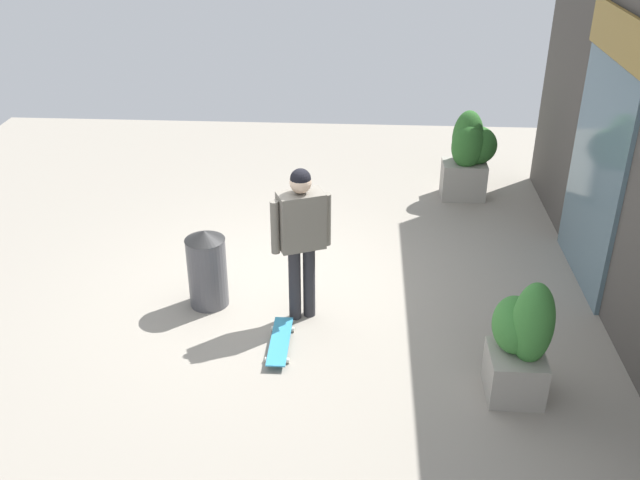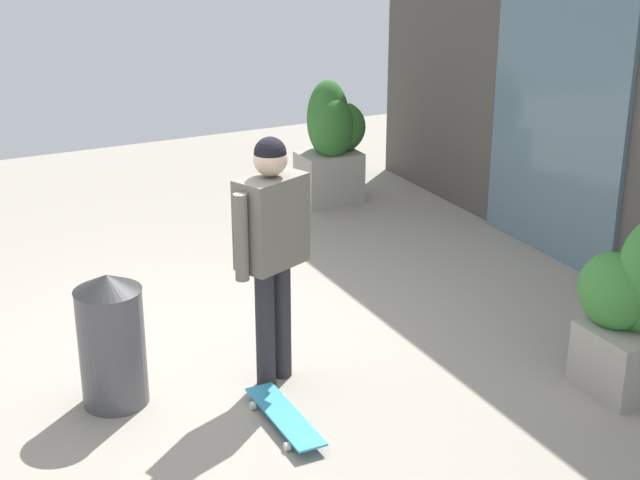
% 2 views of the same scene
% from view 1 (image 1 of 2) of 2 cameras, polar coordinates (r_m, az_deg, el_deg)
% --- Properties ---
extents(ground_plane, '(12.00, 12.00, 0.00)m').
position_cam_1_polar(ground_plane, '(8.27, -2.29, -4.19)').
color(ground_plane, gray).
extents(building_facade, '(7.15, 0.31, 3.54)m').
position_cam_1_polar(building_facade, '(7.97, 23.60, 6.21)').
color(building_facade, '#4C4742').
rests_on(building_facade, ground_plane).
extents(skateboarder, '(0.42, 0.60, 1.72)m').
position_cam_1_polar(skateboarder, '(7.34, -1.50, 0.88)').
color(skateboarder, '#28282D').
rests_on(skateboarder, ground_plane).
extents(skateboard, '(0.83, 0.24, 0.08)m').
position_cam_1_polar(skateboard, '(7.39, -3.19, -8.01)').
color(skateboard, teal).
rests_on(skateboard, ground_plane).
extents(planter_box_left, '(0.60, 0.76, 1.29)m').
position_cam_1_polar(planter_box_left, '(10.60, 11.72, 6.79)').
color(planter_box_left, gray).
rests_on(planter_box_left, ground_plane).
extents(planter_box_right, '(0.67, 0.52, 1.20)m').
position_cam_1_polar(planter_box_right, '(6.78, 15.68, -7.47)').
color(planter_box_right, gray).
rests_on(planter_box_right, ground_plane).
extents(trash_bin, '(0.44, 0.44, 0.91)m').
position_cam_1_polar(trash_bin, '(7.94, -8.93, -2.18)').
color(trash_bin, '#4C4C51').
rests_on(trash_bin, ground_plane).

